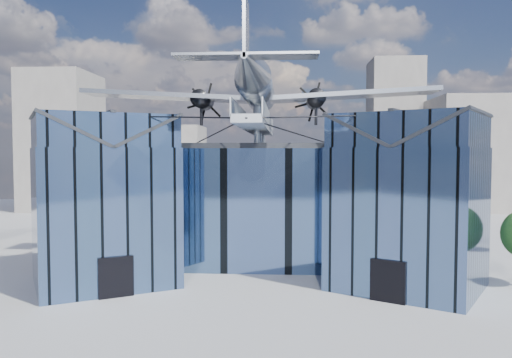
{
  "coord_description": "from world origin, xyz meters",
  "views": [
    {
      "loc": [
        2.25,
        -35.03,
        9.14
      ],
      "look_at": [
        0.0,
        2.0,
        7.2
      ],
      "focal_mm": 35.0,
      "sensor_mm": 36.0,
      "label": 1
    }
  ],
  "objects": [
    {
      "name": "ground_plane",
      "position": [
        0.0,
        0.0,
        0.0
      ],
      "size": [
        120.0,
        120.0,
        0.0
      ],
      "primitive_type": "plane",
      "color": "gray"
    },
    {
      "name": "bg_towers",
      "position": [
        1.45,
        50.49,
        10.01
      ],
      "size": [
        77.0,
        24.5,
        26.0
      ],
      "color": "gray",
      "rests_on": "ground"
    },
    {
      "name": "museum",
      "position": [
        0.0,
        5.82,
        5.54
      ],
      "size": [
        32.88,
        24.5,
        17.6
      ],
      "color": "#45618E",
      "rests_on": "ground"
    }
  ]
}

